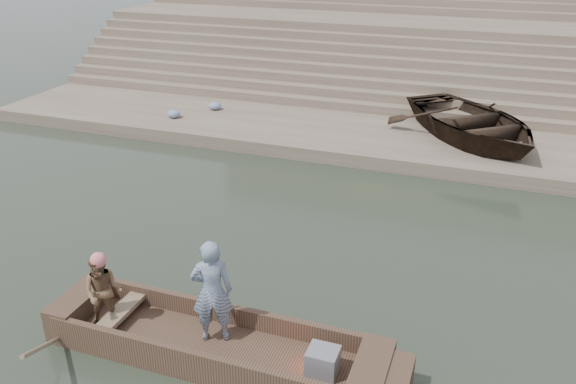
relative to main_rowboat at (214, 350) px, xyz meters
The scene contains 12 objects.
ground 4.06m from the main_rowboat, 38.78° to the left, with size 120.00×120.00×0.00m, color #263024.
lower_landing 11.01m from the main_rowboat, 73.30° to the left, with size 32.00×4.00×0.40m, color gray.
mid_landing 18.36m from the main_rowboat, 80.06° to the left, with size 32.00×3.00×2.80m, color gray.
upper_landing 25.36m from the main_rowboat, 82.80° to the left, with size 32.00×3.00×5.20m, color gray.
ghat_steps 20.05m from the main_rowboat, 80.90° to the left, with size 32.00×11.00×5.20m.
main_rowboat is the anchor object (origin of this frame).
rowboat_trim 0.29m from the main_rowboat, ahead, with size 6.04×2.63×2.01m.
standing_man 1.02m from the main_rowboat, 110.13° to the left, with size 0.66×0.43×1.80m, color navy.
rowing_man 2.05m from the main_rowboat, behind, with size 0.65×0.51×1.34m, color #297C48.
television 1.84m from the main_rowboat, ahead, with size 0.46×0.42×0.40m.
beached_rowboat 11.50m from the main_rowboat, 74.09° to the left, with size 3.82×5.34×1.11m, color #2D2116.
cloth_bundles 10.81m from the main_rowboat, 102.97° to the left, with size 11.47×1.77×0.26m.
Camera 1 is at (0.51, -9.18, 6.36)m, focal length 36.54 mm.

